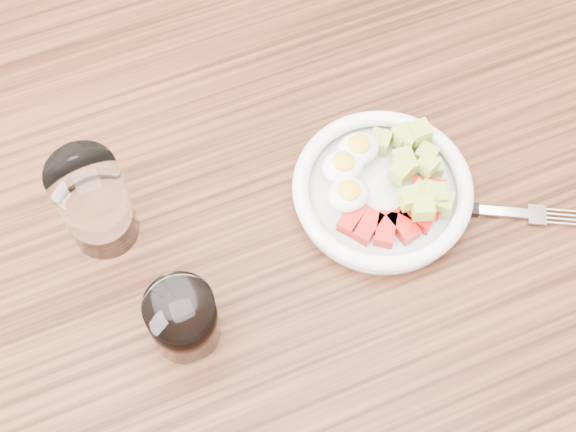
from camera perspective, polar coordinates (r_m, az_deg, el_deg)
The scene contains 6 objects.
ground at distance 1.61m, azimuth 0.48°, elevation -13.01°, with size 4.00×4.00×0.00m, color brown.
dining_table at distance 0.97m, azimuth 0.77°, elevation -3.74°, with size 1.50×0.90×0.77m.
bowl at distance 0.89m, azimuth 6.81°, elevation 2.04°, with size 0.20×0.20×0.05m.
fork at distance 0.91m, azimuth 12.01°, elevation 0.53°, with size 0.20×0.11×0.01m.
water_glass at distance 0.85m, azimuth -13.60°, elevation 0.91°, with size 0.07×0.07×0.13m, color white.
coffee_glass at distance 0.81m, azimuth -7.48°, elevation -7.28°, with size 0.07×0.07×0.08m.
Camera 1 is at (-0.16, -0.34, 1.56)m, focal length 50.00 mm.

